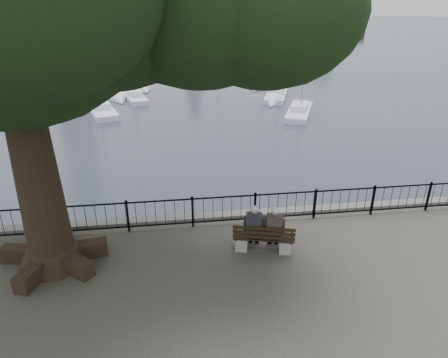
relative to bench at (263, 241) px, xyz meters
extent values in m
cube|color=#575553|center=(-0.92, 2.11, -0.82)|extent=(200.00, 0.40, 1.20)
plane|color=#282D38|center=(-0.92, 102.11, -1.32)|extent=(260.00, 260.00, 0.00)
cube|color=black|center=(-0.92, 1.61, 0.66)|extent=(22.00, 0.04, 0.04)
cube|color=black|center=(-0.92, 1.61, -0.17)|extent=(22.00, 0.04, 0.04)
cube|color=gray|center=(-0.60, 0.19, -0.12)|extent=(0.43, 0.50, 0.39)
cube|color=gray|center=(0.62, -0.12, -0.12)|extent=(0.43, 0.50, 0.39)
cube|color=black|center=(0.01, 0.04, 0.11)|extent=(1.80, 0.89, 0.04)
cube|color=black|center=(-0.05, -0.21, 0.40)|extent=(1.69, 0.46, 0.38)
cube|color=black|center=(-0.27, 0.12, 0.23)|extent=(0.41, 0.36, 0.23)
cube|color=black|center=(-0.29, 0.01, 0.60)|extent=(0.47, 0.33, 0.58)
sphere|color=tan|center=(-0.28, 0.05, 1.00)|extent=(0.22, 0.22, 0.22)
ellipsoid|color=#AFAEAE|center=(-0.29, 0.03, 1.03)|extent=(0.23, 0.23, 0.20)
cube|color=black|center=(-0.20, 0.39, -0.10)|extent=(0.40, 0.49, 0.43)
cube|color=#2C2725|center=(0.28, -0.02, 0.23)|extent=(0.41, 0.36, 0.23)
cube|color=#2C2725|center=(0.26, -0.12, 0.60)|extent=(0.47, 0.33, 0.58)
sphere|color=tan|center=(0.27, -0.09, 1.00)|extent=(0.22, 0.22, 0.22)
ellipsoid|color=#AFAEAE|center=(0.26, -0.11, 1.03)|extent=(0.23, 0.23, 0.20)
cube|color=#2C2725|center=(0.35, 0.25, -0.10)|extent=(0.40, 0.49, 0.43)
cone|color=black|center=(-5.84, 0.24, -0.04)|extent=(1.88, 1.88, 0.55)
cone|color=black|center=(-5.84, 0.24, 2.99)|extent=(1.21, 1.21, 6.63)
ellipsoid|color=black|center=(-5.84, 0.24, 6.09)|extent=(6.41, 6.41, 5.00)
ellipsoid|color=black|center=(-0.20, -0.09, 6.09)|extent=(4.42, 4.42, 3.45)
cube|color=#575553|center=(-18.92, 61.11, -0.72)|extent=(10.18, 10.18, 1.40)
cube|color=#575553|center=(1.08, 49.11, -0.72)|extent=(5.90, 5.90, 1.40)
cube|color=gray|center=(1.08, 49.11, 1.75)|extent=(2.16, 2.55, 3.93)
cube|color=#575553|center=(1.08, 49.11, 3.86)|extent=(2.55, 2.94, 0.30)
cube|color=gray|center=(1.08, 49.40, 4.70)|extent=(1.28, 2.16, 1.38)
cube|color=gray|center=(1.08, 48.42, 5.39)|extent=(1.47, 0.98, 1.57)
cube|color=white|center=(-7.53, 20.38, -1.22)|extent=(3.21, 5.85, 0.63)
cube|color=white|center=(-7.53, 20.38, -0.72)|extent=(1.80, 2.54, 0.47)
cylinder|color=#AEAEB3|center=(-7.53, 20.06, 4.46)|extent=(0.13, 0.13, 10.76)
cube|color=white|center=(-5.37, 24.42, -1.22)|extent=(2.60, 5.11, 0.55)
cube|color=white|center=(-5.37, 24.42, -0.72)|extent=(1.49, 2.20, 0.41)
cylinder|color=#AEAEB3|center=(-5.37, 24.15, 4.40)|extent=(0.11, 0.11, 10.63)
cube|color=white|center=(6.78, 17.91, -1.22)|extent=(3.50, 5.53, 0.60)
cube|color=white|center=(6.78, 17.91, -0.72)|extent=(1.87, 2.45, 0.45)
cylinder|color=#AEAEB3|center=(6.78, 17.61, 4.13)|extent=(0.12, 0.12, 10.09)
cube|color=white|center=(6.55, 23.50, -1.22)|extent=(3.40, 5.86, 0.63)
cube|color=white|center=(6.55, 23.50, -0.72)|extent=(1.87, 2.56, 0.47)
cylinder|color=#AEAEB3|center=(6.55, 23.18, 3.58)|extent=(0.13, 0.13, 9.00)
cube|color=white|center=(-10.66, 28.94, -1.22)|extent=(1.57, 5.05, 0.56)
cube|color=white|center=(-10.66, 28.94, -0.72)|extent=(1.09, 2.07, 0.42)
cylinder|color=#AEAEB3|center=(-10.66, 28.66, 3.96)|extent=(0.11, 0.11, 9.76)
cube|color=white|center=(2.55, 31.57, -1.22)|extent=(3.63, 5.61, 0.61)
cube|color=white|center=(2.55, 31.57, -0.72)|extent=(1.93, 2.49, 0.46)
cylinder|color=#AEAEB3|center=(2.55, 31.27, 4.48)|extent=(0.12, 0.12, 10.80)
cube|color=white|center=(7.39, 34.63, -1.22)|extent=(2.42, 5.78, 0.62)
cube|color=white|center=(7.39, 34.63, -0.72)|extent=(1.49, 2.44, 0.47)
cylinder|color=#AEAEB3|center=(7.39, 34.32, 3.61)|extent=(0.12, 0.12, 9.06)
cube|color=white|center=(-8.87, 37.36, -1.22)|extent=(1.89, 5.32, 0.58)
cube|color=white|center=(-8.87, 37.36, -0.72)|extent=(1.24, 2.21, 0.43)
cylinder|color=#AEAEB3|center=(-8.87, 37.07, 5.44)|extent=(0.12, 0.12, 12.71)
cube|color=white|center=(-9.60, 23.19, -1.22)|extent=(1.88, 5.78, 0.63)
cube|color=white|center=(-9.60, 23.19, -0.72)|extent=(1.28, 2.38, 0.48)
cylinder|color=#AEAEB3|center=(-9.60, 22.87, 5.10)|extent=(0.13, 0.13, 12.03)
cube|color=white|center=(8.63, 33.33, -1.22)|extent=(2.62, 4.98, 0.53)
cube|color=white|center=(8.63, 33.33, -0.72)|extent=(1.49, 2.15, 0.40)
cylinder|color=#AEAEB3|center=(8.63, 33.07, 4.04)|extent=(0.11, 0.11, 9.92)
cube|color=#333028|center=(24.08, 79.11, -0.82)|extent=(30.00, 8.00, 1.20)
cylinder|color=black|center=(19.08, 77.11, 1.68)|extent=(0.70, 0.70, 4.00)
ellipsoid|color=black|center=(19.08, 77.11, 5.68)|extent=(5.20, 5.20, 4.16)
cylinder|color=black|center=(25.08, 79.11, 1.68)|extent=(0.70, 0.70, 4.00)
ellipsoid|color=black|center=(25.08, 79.11, 5.68)|extent=(5.20, 5.20, 4.16)
cylinder|color=black|center=(31.08, 78.11, 1.68)|extent=(0.70, 0.70, 4.00)
ellipsoid|color=black|center=(31.08, 78.11, 5.68)|extent=(5.20, 5.20, 4.16)
camera|label=1|loc=(-2.42, -9.43, 6.30)|focal=32.00mm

